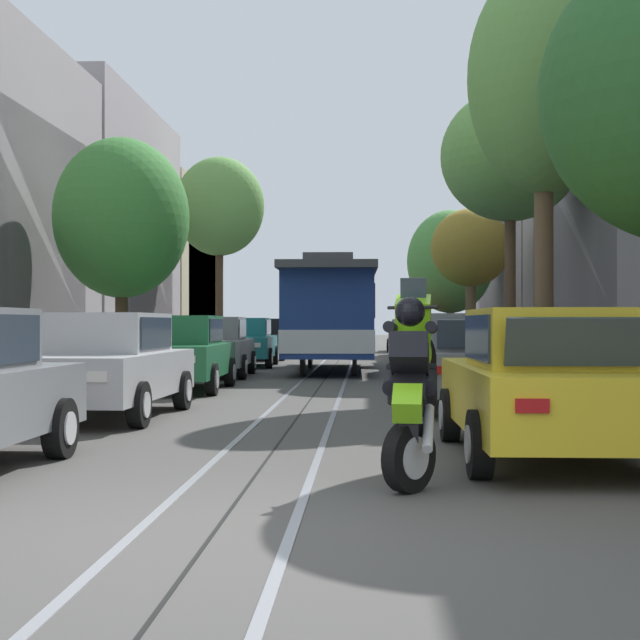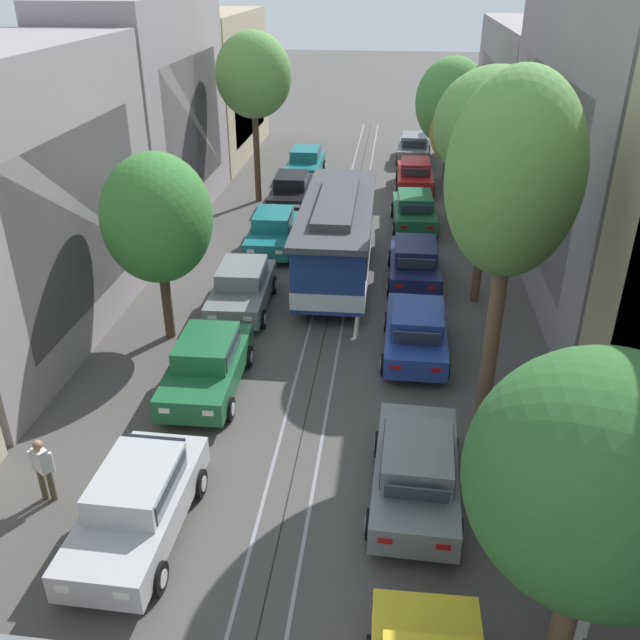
# 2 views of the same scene
# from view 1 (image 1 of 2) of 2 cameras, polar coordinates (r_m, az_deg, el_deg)

# --- Properties ---
(ground_plane) EXTENTS (160.00, 160.00, 0.00)m
(ground_plane) POSITION_cam_1_polar(r_m,az_deg,el_deg) (25.14, 0.51, -3.43)
(ground_plane) COLOR #4C4947
(trolley_track_rails) EXTENTS (1.14, 55.38, 0.01)m
(trolley_track_rails) POSITION_cam_1_polar(r_m,az_deg,el_deg) (27.87, 0.75, -3.10)
(trolley_track_rails) COLOR gray
(trolley_track_rails) RESTS_ON ground
(building_facade_left) EXTENTS (5.99, 47.08, 9.52)m
(building_facade_left) POSITION_cam_1_polar(r_m,az_deg,el_deg) (29.01, -19.11, 5.92)
(building_facade_left) COLOR #BCAD93
(building_facade_left) RESTS_ON ground
(parked_car_silver_second_left) EXTENTS (2.06, 4.39, 1.58)m
(parked_car_silver_second_left) POSITION_cam_1_polar(r_m,az_deg,el_deg) (14.27, -13.12, -2.71)
(parked_car_silver_second_left) COLOR #B7B7BC
(parked_car_silver_second_left) RESTS_ON ground
(parked_car_green_mid_left) EXTENTS (2.05, 4.38, 1.58)m
(parked_car_green_mid_left) POSITION_cam_1_polar(r_m,az_deg,el_deg) (19.62, -8.67, -2.01)
(parked_car_green_mid_left) COLOR #1E6038
(parked_car_green_mid_left) RESTS_ON ground
(parked_car_grey_fourth_left) EXTENTS (2.11, 4.41, 1.58)m
(parked_car_grey_fourth_left) POSITION_cam_1_polar(r_m,az_deg,el_deg) (24.62, -6.58, -1.63)
(parked_car_grey_fourth_left) COLOR slate
(parked_car_grey_fourth_left) RESTS_ON ground
(parked_car_teal_fifth_left) EXTENTS (2.08, 4.39, 1.58)m
(parked_car_teal_fifth_left) POSITION_cam_1_polar(r_m,az_deg,el_deg) (30.14, -4.65, -1.36)
(parked_car_teal_fifth_left) COLOR #196B70
(parked_car_teal_fifth_left) RESTS_ON ground
(parked_car_black_sixth_left) EXTENTS (2.07, 4.39, 1.58)m
(parked_car_black_sixth_left) POSITION_cam_1_polar(r_m,az_deg,el_deg) (35.81, -3.63, -1.17)
(parked_car_black_sixth_left) COLOR black
(parked_car_black_sixth_left) RESTS_ON ground
(parked_car_teal_far_left) EXTENTS (2.02, 4.37, 1.58)m
(parked_car_teal_far_left) POSITION_cam_1_polar(r_m,az_deg,el_deg) (41.11, -2.79, -1.04)
(parked_car_teal_far_left) COLOR #196B70
(parked_car_teal_far_left) RESTS_ON ground
(parked_car_yellow_near_right) EXTENTS (2.03, 4.38, 1.58)m
(parked_car_yellow_near_right) POSITION_cam_1_polar(r_m,az_deg,el_deg) (9.99, 13.89, -3.81)
(parked_car_yellow_near_right) COLOR gold
(parked_car_yellow_near_right) RESTS_ON ground
(parked_car_grey_second_right) EXTENTS (2.09, 4.40, 1.58)m
(parked_car_grey_second_right) POSITION_cam_1_polar(r_m,az_deg,el_deg) (15.53, 9.44, -2.50)
(parked_car_grey_second_right) COLOR slate
(parked_car_grey_second_right) RESTS_ON ground
(parked_car_blue_mid_right) EXTENTS (2.03, 4.37, 1.58)m
(parked_car_blue_mid_right) POSITION_cam_1_polar(r_m,az_deg,el_deg) (21.91, 7.72, -1.82)
(parked_car_blue_mid_right) COLOR #233D93
(parked_car_blue_mid_right) RESTS_ON ground
(parked_car_navy_fourth_right) EXTENTS (2.04, 4.38, 1.58)m
(parked_car_navy_fourth_right) POSITION_cam_1_polar(r_m,az_deg,el_deg) (27.29, 6.81, -1.49)
(parked_car_navy_fourth_right) COLOR #19234C
(parked_car_navy_fourth_right) RESTS_ON ground
(parked_car_green_fifth_right) EXTENTS (2.14, 4.42, 1.58)m
(parked_car_green_fifth_right) POSITION_cam_1_polar(r_m,az_deg,el_deg) (33.32, 6.18, -1.24)
(parked_car_green_fifth_right) COLOR #1E6038
(parked_car_green_fifth_right) RESTS_ON ground
(parked_car_red_sixth_right) EXTENTS (2.03, 4.37, 1.58)m
(parked_car_red_sixth_right) POSITION_cam_1_polar(r_m,az_deg,el_deg) (39.19, 5.82, -1.08)
(parked_car_red_sixth_right) COLOR red
(parked_car_red_sixth_right) RESTS_ON ground
(parked_car_grey_far_right) EXTENTS (2.11, 4.41, 1.58)m
(parked_car_grey_far_right) POSITION_cam_1_polar(r_m,az_deg,el_deg) (45.31, 5.44, -0.95)
(parked_car_grey_far_right) COLOR slate
(parked_car_grey_far_right) RESTS_ON ground
(street_tree_kerb_left_second) EXTENTS (3.26, 3.48, 5.93)m
(street_tree_kerb_left_second) POSITION_cam_1_polar(r_m,az_deg,el_deg) (22.98, -12.20, 6.16)
(street_tree_kerb_left_second) COLOR #4C3826
(street_tree_kerb_left_second) RESTS_ON ground
(street_tree_kerb_left_mid) EXTENTS (3.58, 2.98, 8.03)m
(street_tree_kerb_left_mid) POSITION_cam_1_polar(r_m,az_deg,el_deg) (37.02, -6.26, 6.96)
(street_tree_kerb_left_mid) COLOR #4C3826
(street_tree_kerb_left_mid) RESTS_ON ground
(street_tree_kerb_right_second) EXTENTS (3.09, 3.00, 8.82)m
(street_tree_kerb_right_second) POSITION_cam_1_polar(r_m,az_deg,el_deg) (19.87, 13.70, 14.22)
(street_tree_kerb_right_second) COLOR brown
(street_tree_kerb_right_second) RESTS_ON ground
(street_tree_kerb_right_mid) EXTENTS (3.87, 4.20, 7.94)m
(street_tree_kerb_right_mid) POSITION_cam_1_polar(r_m,az_deg,el_deg) (26.55, 11.71, 9.91)
(street_tree_kerb_right_mid) COLOR brown
(street_tree_kerb_right_mid) RESTS_ON ground
(street_tree_kerb_right_fourth) EXTENTS (2.90, 2.48, 5.59)m
(street_tree_kerb_right_fourth) POSITION_cam_1_polar(r_m,az_deg,el_deg) (33.96, 9.33, 4.37)
(street_tree_kerb_right_fourth) COLOR brown
(street_tree_kerb_right_fourth) RESTS_ON ground
(street_tree_kerb_right_far) EXTENTS (3.87, 3.56, 6.48)m
(street_tree_kerb_right_far) POSITION_cam_1_polar(r_m,az_deg,el_deg) (41.59, 8.08, 3.59)
(street_tree_kerb_right_far) COLOR brown
(street_tree_kerb_right_far) RESTS_ON ground
(cable_car_trolley) EXTENTS (2.67, 9.15, 3.28)m
(cable_car_trolley) POSITION_cam_1_polar(r_m,az_deg,el_deg) (26.89, 0.67, 0.33)
(cable_car_trolley) COLOR navy
(cable_car_trolley) RESTS_ON ground
(motorcycle_with_rider) EXTENTS (0.58, 1.83, 1.85)m
(motorcycle_with_rider) POSITION_cam_1_polar(r_m,az_deg,el_deg) (8.20, 5.70, -3.42)
(motorcycle_with_rider) COLOR black
(motorcycle_with_rider) RESTS_ON ground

